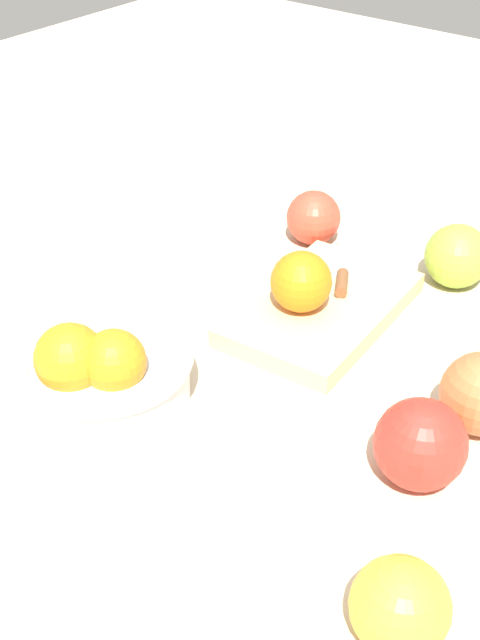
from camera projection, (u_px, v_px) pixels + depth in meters
name	position (u px, v px, depth m)	size (l,w,h in m)	color
ground_plane	(317.00, 378.00, 0.88)	(2.40, 2.40, 0.00)	beige
bowl	(101.00, 370.00, 0.83)	(0.18, 0.18, 0.10)	silver
cutting_board	(321.00, 309.00, 0.97)	(0.24, 0.15, 0.02)	#DBB77F
orange_on_board	(301.00, 282.00, 0.93)	(0.07, 0.07, 0.07)	orange
knife	(343.00, 270.00, 1.01)	(0.14, 0.09, 0.01)	silver
apple_mid_right	(457.00, 256.00, 1.01)	(0.08, 0.08, 0.08)	#8EB738
apple_front_left	(400.00, 607.00, 0.61)	(0.07, 0.07, 0.07)	gold
apple_front_left_2	(420.00, 444.00, 0.74)	(0.08, 0.08, 0.08)	red
apple_back_right	(313.00, 218.00, 1.10)	(0.07, 0.07, 0.07)	#D6422D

